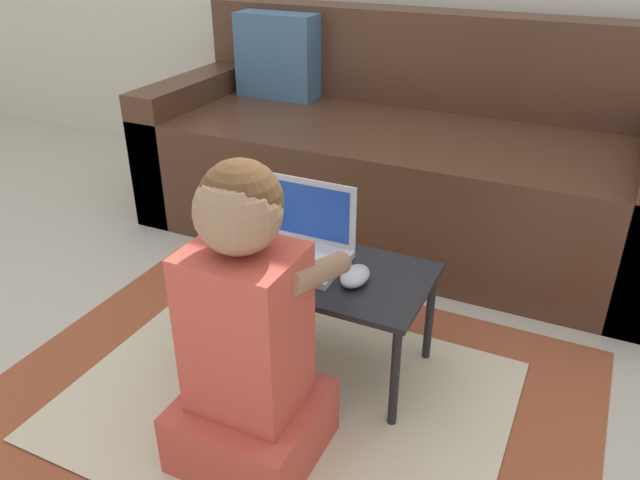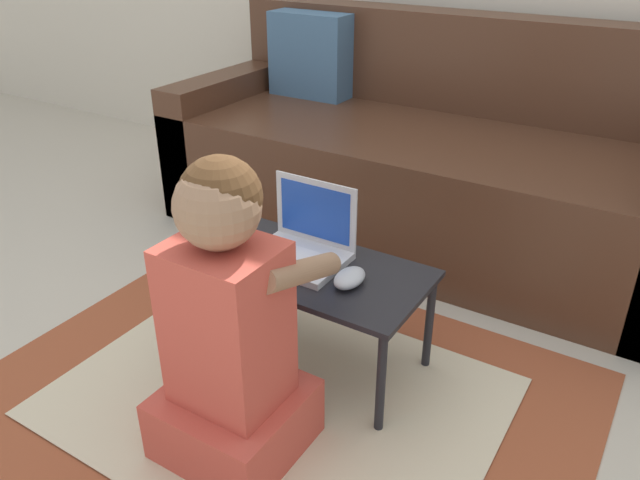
{
  "view_description": "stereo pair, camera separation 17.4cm",
  "coord_description": "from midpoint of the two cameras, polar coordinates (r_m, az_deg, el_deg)",
  "views": [
    {
      "loc": [
        0.68,
        -1.16,
        1.2
      ],
      "look_at": [
        0.01,
        0.23,
        0.39
      ],
      "focal_mm": 35.0,
      "sensor_mm": 36.0,
      "label": 1
    },
    {
      "loc": [
        0.83,
        -1.08,
        1.2
      ],
      "look_at": [
        0.01,
        0.23,
        0.39
      ],
      "focal_mm": 35.0,
      "sensor_mm": 36.0,
      "label": 2
    }
  ],
  "objects": [
    {
      "name": "area_rug",
      "position": [
        1.78,
        -5.97,
        -14.47
      ],
      "size": [
        1.61,
        1.23,
        0.01
      ],
      "color": "#9E4C2D",
      "rests_on": "ground_plane"
    },
    {
      "name": "person_seated",
      "position": [
        1.44,
        -10.1,
        -8.93
      ],
      "size": [
        0.32,
        0.43,
        0.77
      ],
      "color": "#CC4C3D",
      "rests_on": "ground_plane"
    },
    {
      "name": "computer_mouse",
      "position": [
        1.64,
        0.21,
        -3.4
      ],
      "size": [
        0.07,
        0.11,
        0.04
      ],
      "color": "#B2B7C1",
      "rests_on": "laptop_desk"
    },
    {
      "name": "ground_plane",
      "position": [
        1.8,
        -6.53,
        -14.1
      ],
      "size": [
        16.0,
        16.0,
        0.0
      ],
      "primitive_type": "plane",
      "color": "beige"
    },
    {
      "name": "couch",
      "position": [
        2.59,
        5.29,
        7.34
      ],
      "size": [
        2.03,
        0.86,
        0.84
      ],
      "color": "#4C2D1E",
      "rests_on": "ground_plane"
    },
    {
      "name": "laptop",
      "position": [
        1.75,
        -4.57,
        -0.77
      ],
      "size": [
        0.27,
        0.2,
        0.21
      ],
      "color": "silver",
      "rests_on": "laptop_desk"
    },
    {
      "name": "laptop_desk",
      "position": [
        1.74,
        -3.17,
        -3.63
      ],
      "size": [
        0.63,
        0.35,
        0.33
      ],
      "color": "black",
      "rests_on": "ground_plane"
    }
  ]
}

